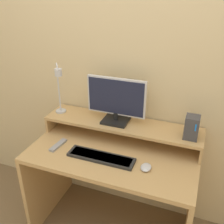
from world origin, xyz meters
TOP-DOWN VIEW (x-y plane):
  - wall_back at (0.00, 0.67)m, footprint 6.00×0.05m
  - desk at (0.00, 0.32)m, footprint 1.16×0.64m
  - monitor_shelf at (0.00, 0.50)m, footprint 1.16×0.26m
  - monitor at (-0.05, 0.51)m, footprint 0.43×0.17m
  - desk_lamp at (-0.47, 0.45)m, footprint 0.15×0.18m
  - router_dock at (0.49, 0.47)m, footprint 0.09×0.10m
  - keyboard at (-0.05, 0.21)m, footprint 0.46×0.12m
  - mouse at (0.26, 0.21)m, footprint 0.07×0.09m
  - remote_control at (-0.39, 0.24)m, footprint 0.06×0.17m

SIDE VIEW (x-z plane):
  - desk at x=0.00m, z-range 0.15..0.89m
  - remote_control at x=-0.39m, z-range 0.74..0.76m
  - keyboard at x=-0.05m, z-range 0.74..0.76m
  - mouse at x=0.26m, z-range 0.74..0.77m
  - monitor_shelf at x=0.00m, z-range 0.78..0.91m
  - router_dock at x=0.49m, z-range 0.87..1.03m
  - monitor at x=-0.05m, z-range 0.87..1.21m
  - desk_lamp at x=-0.47m, z-range 0.90..1.30m
  - wall_back at x=0.00m, z-range 0.00..2.50m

